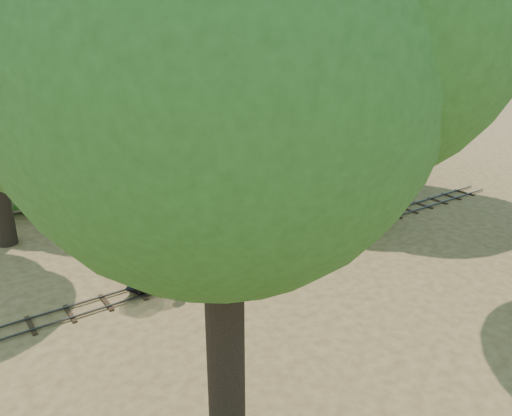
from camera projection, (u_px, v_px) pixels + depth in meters
ground at (298, 244)px, 17.82m from camera, size 90.00×90.00×0.00m
track at (298, 242)px, 17.80m from camera, size 22.00×1.00×0.10m
locomotive at (160, 237)px, 14.52m from camera, size 2.37×1.12×2.86m
carriage_front at (259, 235)px, 16.62m from camera, size 3.83×1.56×1.99m
carriage_rear at (344, 210)px, 18.68m from camera, size 3.83×1.56×1.99m
oak_nc at (124, 14)px, 21.38m from camera, size 7.77×6.83×10.59m
oak_ne at (289, 47)px, 24.38m from camera, size 7.66×6.74×9.10m
oak_sw at (213, 50)px, 6.65m from camera, size 7.63×6.71×9.83m
fence at (191, 176)px, 23.77m from camera, size 18.10×0.10×1.00m
shrub_west at (16, 192)px, 20.65m from camera, size 2.47×1.90×1.71m
shrub_mid_w at (105, 172)px, 22.59m from camera, size 3.20×2.46×2.21m
shrub_mid_e at (274, 152)px, 27.93m from camera, size 1.81×1.39×1.25m
shrub_east at (281, 149)px, 28.12m from camera, size 2.26×1.74×1.57m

